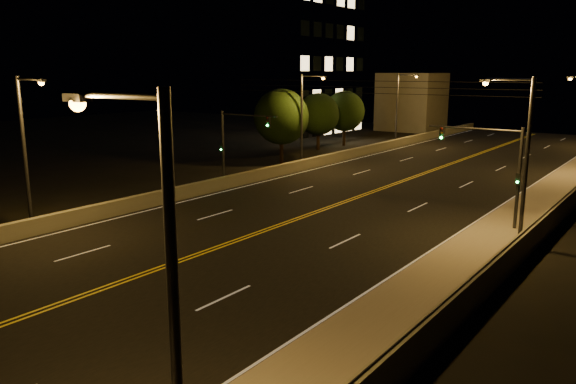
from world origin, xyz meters
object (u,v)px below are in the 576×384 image
Objects in this scene: streetlight_4 at (27,143)px; streetlight_5 at (304,114)px; streetlight_1 at (521,149)px; traffic_signal_left at (234,140)px; tree_1 at (318,114)px; streetlight_6 at (400,104)px; building_tower at (254,20)px; traffic_signal_right at (499,165)px; streetlight_0 at (161,298)px; tree_0 at (281,117)px; tree_2 at (344,111)px.

streetlight_4 is 1.00× the size of streetlight_5.
streetlight_1 is 1.46× the size of traffic_signal_left.
tree_1 is at bearing 98.46° from streetlight_4.
streetlight_6 is 0.27× the size of building_tower.
streetlight_6 is 1.46× the size of traffic_signal_right.
building_tower reaches higher than streetlight_0.
streetlight_6 is 29.95m from traffic_signal_left.
streetlight_5 is at bearing 96.15° from traffic_signal_left.
streetlight_6 is (-21.39, 54.38, 0.00)m from streetlight_0.
tree_2 is at bearing 97.86° from tree_0.
traffic_signal_left is at bearing -53.06° from building_tower.
streetlight_4 is 46.66m from building_tower.
traffic_signal_left is at bearing -83.85° from streetlight_5.
tree_1 reaches higher than traffic_signal_left.
tree_1 is at bearing 107.12° from traffic_signal_left.
streetlight_0 reaches higher than tree_2.
streetlight_0 and streetlight_4 have the same top height.
building_tower is 24.54m from tree_0.
traffic_signal_left is 35.20m from building_tower.
streetlight_0 reaches higher than tree_1.
streetlight_1 and streetlight_5 have the same top height.
streetlight_1 reaches higher than traffic_signal_left.
traffic_signal_right is at bearing 125.85° from streetlight_1.
streetlight_4 is 36.22m from tree_1.
streetlight_0 and streetlight_5 have the same top height.
streetlight_0 is 1.00× the size of streetlight_1.
building_tower is (-38.75, 26.68, 11.16)m from traffic_signal_right.
streetlight_1 is 1.46× the size of traffic_signal_right.
streetlight_1 reaches higher than tree_0.
tree_0 reaches higher than traffic_signal_left.
streetlight_4 is at bearing 155.65° from streetlight_0.
streetlight_0 is at bearing -58.66° from streetlight_5.
tree_0 is (-22.80, 11.21, 0.74)m from traffic_signal_right.
streetlight_6 is at bearing 37.94° from tree_2.
streetlight_5 is (-21.39, 35.13, 0.00)m from streetlight_0.
traffic_signal_left is (1.15, -29.91, -1.19)m from streetlight_6.
streetlight_0 is 1.33× the size of tree_1.
tree_2 is at bearing -142.06° from streetlight_6.
streetlight_5 is at bearing 121.34° from streetlight_0.
streetlight_1 is 1.00× the size of streetlight_5.
tree_2 is (0.33, 4.99, 0.06)m from tree_1.
streetlight_1 is at bearing -56.28° from streetlight_6.
traffic_signal_left is at bearing -76.70° from tree_2.
streetlight_5 reaches higher than traffic_signal_left.
building_tower is 18.30m from tree_1.
streetlight_6 reaches higher than tree_2.
traffic_signal_left is 0.91× the size of tree_1.
traffic_signal_right is at bearing -39.87° from tree_1.
traffic_signal_right is 1.00× the size of traffic_signal_left.
traffic_signal_right is (19.84, -29.91, -1.19)m from streetlight_6.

